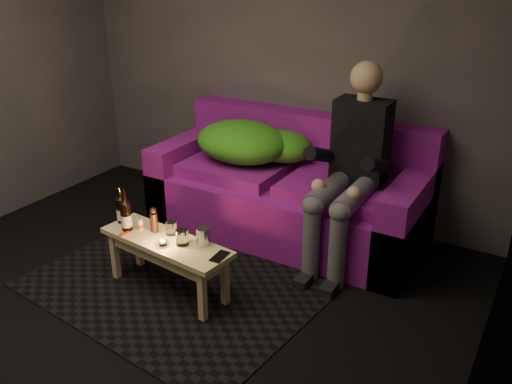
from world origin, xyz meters
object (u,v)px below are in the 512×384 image
Objects in this scene: coffee_table at (166,249)px; beer_bottle_a at (121,210)px; person at (351,164)px; steel_cup at (203,236)px; beer_bottle_b at (126,215)px; sofa at (290,193)px.

beer_bottle_a is (-0.43, 0.05, 0.17)m from coffee_table.
person is 12.24× the size of steel_cup.
steel_cup is (0.58, 0.09, -0.05)m from beer_bottle_b.
beer_bottle_a reaches higher than coffee_table.
steel_cup reaches higher than coffee_table.
sofa is 1.28m from coffee_table.
sofa reaches higher than beer_bottle_b.
sofa reaches higher than beer_bottle_a.
steel_cup is at bearing 9.27° from beer_bottle_b.
coffee_table is 3.79× the size of beer_bottle_a.
sofa is 1.50× the size of person.
beer_bottle_b is (-1.19, -1.08, -0.25)m from person.
coffee_table is at bearing -103.57° from sofa.
beer_bottle_a is (-0.73, -1.19, 0.15)m from sofa.
person reaches higher than beer_bottle_a.
sofa is 8.32× the size of beer_bottle_a.
person is at bearing -17.39° from sofa.
beer_bottle_a is (-1.30, -1.01, -0.26)m from person.
coffee_table is (-0.30, -1.24, -0.01)m from sofa.
steel_cup is (0.26, 0.07, 0.13)m from coffee_table.
sofa is 2.19× the size of coffee_table.
person is at bearing 42.23° from beer_bottle_b.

